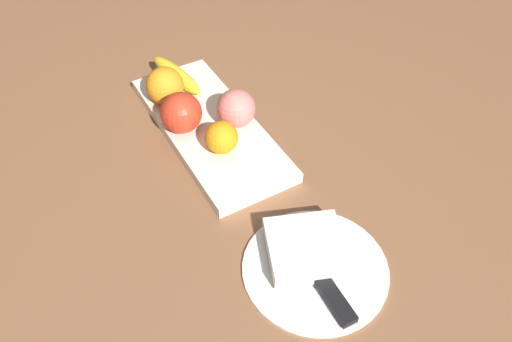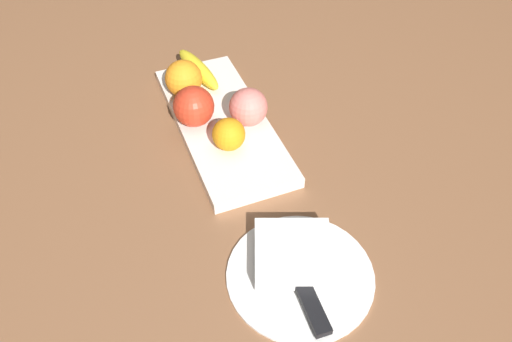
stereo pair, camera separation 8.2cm
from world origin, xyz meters
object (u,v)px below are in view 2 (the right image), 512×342
object	(u,v)px
fruit_tray	(222,124)
knife	(307,297)
banana	(198,69)
folded_napkin	(293,253)
dinner_plate	(300,274)
orange_near_apple	(184,79)
peach	(248,107)
orange_near_banana	(229,134)
apple	(194,106)

from	to	relation	value
fruit_tray	knife	size ratio (longest dim) A/B	2.22
banana	folded_napkin	world-z (taller)	banana
dinner_plate	knife	world-z (taller)	knife
knife	banana	bearing A→B (deg)	2.22
fruit_tray	knife	world-z (taller)	fruit_tray
banana	orange_near_apple	distance (m)	0.07
peach	dinner_plate	bearing A→B (deg)	172.23
fruit_tray	orange_near_apple	size ratio (longest dim) A/B	5.43
fruit_tray	banana	size ratio (longest dim) A/B	2.48
orange_near_banana	folded_napkin	bearing A→B (deg)	-177.29
fruit_tray	orange_near_banana	size ratio (longest dim) A/B	6.70
orange_near_banana	dinner_plate	size ratio (longest dim) A/B	0.27
banana	knife	bearing A→B (deg)	-12.18
peach	dinner_plate	xyz separation A→B (m)	(-0.33, 0.05, -0.05)
folded_napkin	apple	bearing A→B (deg)	8.23
fruit_tray	dinner_plate	world-z (taller)	fruit_tray
dinner_plate	folded_napkin	world-z (taller)	folded_napkin
fruit_tray	knife	xyz separation A→B (m)	(-0.40, 0.01, 0.00)
banana	dinner_plate	distance (m)	0.51
knife	folded_napkin	bearing A→B (deg)	-4.54
orange_near_banana	fruit_tray	bearing A→B (deg)	-8.79
banana	folded_napkin	size ratio (longest dim) A/B	1.41
banana	fruit_tray	bearing A→B (deg)	-11.39
fruit_tray	peach	distance (m)	0.07
apple	peach	world-z (taller)	apple
fruit_tray	orange_near_banana	xyz separation A→B (m)	(-0.08, 0.01, 0.04)
fruit_tray	orange_near_banana	distance (m)	0.09
fruit_tray	orange_near_banana	world-z (taller)	orange_near_banana
peach	dinner_plate	distance (m)	0.34
orange_near_banana	knife	size ratio (longest dim) A/B	0.33
folded_napkin	knife	bearing A→B (deg)	172.15
folded_napkin	knife	xyz separation A→B (m)	(-0.07, 0.01, -0.01)
banana	orange_near_banana	xyz separation A→B (m)	(-0.23, 0.01, 0.01)
orange_near_apple	folded_napkin	size ratio (longest dim) A/B	0.64
peach	banana	bearing A→B (deg)	13.94
apple	knife	size ratio (longest dim) A/B	0.43
fruit_tray	orange_near_apple	bearing A→B (deg)	22.29
orange_near_banana	knife	bearing A→B (deg)	-179.59
orange_near_apple	peach	bearing A→B (deg)	-145.95
dinner_plate	fruit_tray	bearing A→B (deg)	0.00
fruit_tray	folded_napkin	bearing A→B (deg)	-180.00
peach	dinner_plate	size ratio (longest dim) A/B	0.33
apple	orange_near_banana	xyz separation A→B (m)	(-0.09, -0.04, -0.01)
apple	orange_near_banana	bearing A→B (deg)	-156.97
orange_near_banana	peach	world-z (taller)	peach
peach	orange_near_apple	bearing A→B (deg)	34.05
peach	knife	world-z (taller)	peach
orange_near_apple	folded_napkin	world-z (taller)	orange_near_apple
apple	folded_napkin	size ratio (longest dim) A/B	0.67
fruit_tray	peach	xyz separation A→B (m)	(-0.03, -0.05, 0.05)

